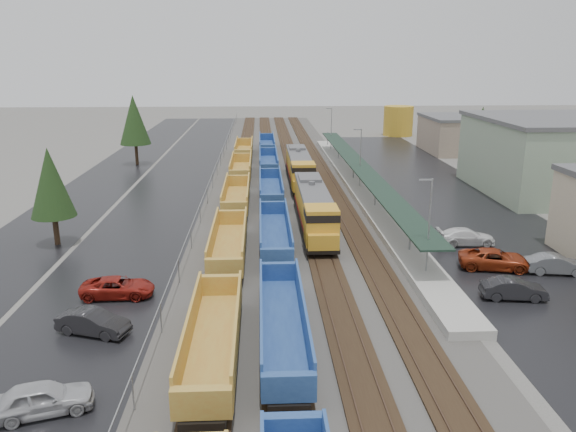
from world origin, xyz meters
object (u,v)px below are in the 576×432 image
parked_car_west_a (42,399)px  parked_car_east_c (466,237)px  locomotive_trail (299,168)px  parked_car_east_b (495,259)px  well_string_yellow (233,217)px  parked_car_west_b (93,323)px  well_string_blue (272,208)px  parked_car_east_a (514,289)px  parked_car_west_c (118,287)px  parked_car_east_e (556,265)px  storage_tank (398,121)px  locomotive_lead (314,208)px

parked_car_west_a → parked_car_east_c: 37.93m
locomotive_trail → parked_car_west_a: 52.41m
parked_car_east_b → parked_car_east_c: parked_car_east_b is taller
well_string_yellow → parked_car_west_b: size_ratio=21.36×
well_string_blue → parked_car_west_b: 28.00m
locomotive_trail → parked_car_west_b: (-15.72, -41.80, -1.55)m
parked_car_west_b → parked_car_east_c: 33.27m
well_string_blue → parked_car_west_a: size_ratio=22.12×
parked_car_east_a → parked_car_east_b: 5.99m
parked_car_west_c → parked_car_east_a: size_ratio=1.14×
well_string_blue → parked_car_east_a: size_ratio=23.24×
well_string_yellow → parked_car_east_e: 29.42m
storage_tank → parked_car_east_a: (-12.35, -86.27, -2.45)m
parked_car_west_b → parked_car_east_e: (33.92, 8.45, 0.01)m
storage_tank → parked_car_west_b: 98.94m
parked_car_east_c → parked_car_east_a: bearing=176.3°
well_string_yellow → locomotive_lead: bearing=-7.4°
storage_tank → parked_car_east_a: 87.18m
locomotive_trail → parked_car_east_a: size_ratio=4.19×
locomotive_trail → well_string_yellow: locomotive_trail is taller
parked_car_west_c → parked_car_east_e: parked_car_east_e is taller
parked_car_east_b → parked_car_west_a: bearing=133.5°
parked_car_east_b → parked_car_west_c: bearing=110.4°
well_string_blue → parked_car_east_a: bearing=-52.3°
locomotive_trail → parked_car_west_b: bearing=-110.6°
storage_tank → parked_car_east_b: bearing=-98.0°
parked_car_east_c → parked_car_east_e: size_ratio=1.13×
storage_tank → parked_car_east_b: (-11.25, -80.37, -2.39)m
locomotive_lead → storage_tank: size_ratio=2.97×
well_string_blue → parked_car_east_a: well_string_blue is taller
storage_tank → parked_car_west_b: size_ratio=1.39×
parked_car_west_b → parked_car_east_c: parked_car_east_c is taller
storage_tank → parked_car_west_b: storage_tank is taller
well_string_blue → parked_car_west_b: (-11.72, -25.43, -0.44)m
parked_car_east_a → parked_car_east_b: (1.09, 5.89, 0.05)m
locomotive_trail → parked_car_east_c: locomotive_trail is taller
parked_car_west_a → parked_car_east_a: bearing=-84.3°
parked_car_west_c → parked_car_east_b: size_ratio=0.90×
storage_tank → parked_car_east_a: size_ratio=1.41×
locomotive_trail → storage_tank: size_ratio=2.97×
locomotive_trail → storage_tank: bearing=62.6°
parked_car_east_b → parked_car_east_a: bearing=-178.1°
well_string_yellow → parked_car_east_c: well_string_yellow is taller
parked_car_east_b → well_string_yellow: bearing=73.3°
parked_car_west_b → parked_car_east_e: bearing=-57.3°
well_string_blue → parked_car_east_c: 19.99m
parked_car_west_c → parked_car_east_c: size_ratio=0.98×
parked_car_west_b → parked_car_west_a: bearing=-162.3°
well_string_blue → parked_car_east_e: well_string_blue is taller
well_string_yellow → parked_car_east_b: 24.92m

